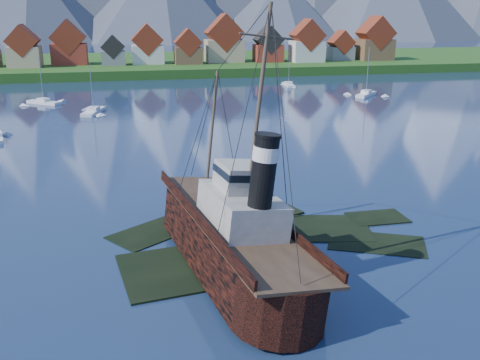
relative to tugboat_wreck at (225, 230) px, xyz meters
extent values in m
plane|color=#192A46|center=(2.85, 1.53, -2.93)|extent=(1400.00, 1400.00, 0.00)
cube|color=black|center=(-0.15, -0.47, -3.25)|extent=(19.08, 11.42, 1.00)
cube|color=black|center=(8.85, 5.53, -3.31)|extent=(15.15, 9.76, 1.00)
cube|color=black|center=(4.85, 10.53, -3.21)|extent=(11.45, 9.06, 1.00)
cube|color=black|center=(14.85, 0.53, -3.35)|extent=(10.27, 8.34, 1.00)
cube|color=black|center=(-6.15, 7.53, -3.33)|extent=(9.42, 8.68, 1.00)
cube|color=black|center=(17.85, 6.53, -3.28)|extent=(6.00, 4.00, 1.00)
cube|color=#1F4B15|center=(2.85, 171.53, -2.93)|extent=(600.00, 80.00, 3.20)
cube|color=#3F3D38|center=(2.85, 133.53, -2.93)|extent=(600.00, 2.50, 2.00)
cube|color=tan|center=(-40.15, 151.53, 3.47)|extent=(10.50, 9.00, 6.80)
cube|color=maroon|center=(-40.15, 151.53, 8.76)|extent=(10.69, 9.18, 10.69)
cube|color=maroon|center=(-26.15, 157.53, 3.67)|extent=(12.00, 8.50, 7.20)
cube|color=maroon|center=(-26.15, 157.53, 9.43)|extent=(12.22, 8.67, 12.22)
cube|color=slate|center=(-11.15, 152.53, 2.47)|extent=(8.00, 7.00, 4.80)
cube|color=black|center=(-11.15, 152.53, 6.31)|extent=(8.15, 7.14, 8.15)
cube|color=beige|center=(0.85, 155.53, 3.27)|extent=(11.00, 9.50, 6.40)
cube|color=maroon|center=(0.85, 155.53, 8.45)|extent=(11.20, 9.69, 11.20)
cube|color=brown|center=(14.85, 151.53, 2.97)|extent=(9.50, 8.00, 5.80)
cube|color=maroon|center=(14.85, 151.53, 7.58)|extent=(9.67, 8.16, 9.67)
cube|color=tan|center=(28.85, 156.53, 4.07)|extent=(13.50, 10.00, 8.00)
cube|color=maroon|center=(28.85, 156.53, 10.50)|extent=(13.75, 10.20, 13.75)
cube|color=maroon|center=(44.85, 153.53, 3.17)|extent=(10.00, 8.50, 6.20)
cube|color=black|center=(44.85, 153.53, 8.07)|extent=(10.18, 8.67, 10.18)
cube|color=beige|center=(58.85, 150.53, 3.82)|extent=(11.50, 9.00, 7.50)
cube|color=maroon|center=(58.85, 150.53, 9.64)|extent=(11.71, 9.18, 11.71)
cube|color=slate|center=(73.85, 154.53, 2.57)|extent=(9.00, 7.50, 5.00)
cube|color=maroon|center=(73.85, 154.53, 6.69)|extent=(9.16, 7.65, 9.16)
cube|color=brown|center=(86.85, 152.53, 3.97)|extent=(12.50, 10.00, 7.80)
cube|color=maroon|center=(86.85, 152.53, 10.12)|extent=(12.73, 10.20, 12.73)
cone|color=#2D333D|center=(-67.15, 375.53, 24.07)|extent=(120.00, 120.00, 58.00)
cone|color=#2D333D|center=(112.85, 374.53, 20.07)|extent=(110.00, 110.00, 50.00)
cube|color=black|center=(0.00, -1.46, -0.73)|extent=(6.83, 19.66, 4.10)
cone|color=black|center=(0.00, 11.29, -0.73)|extent=(6.83, 6.83, 6.83)
cylinder|color=black|center=(0.00, -11.29, -0.73)|extent=(6.83, 6.83, 4.10)
cube|color=#4C3826|center=(0.00, -1.46, 1.41)|extent=(6.69, 25.94, 0.24)
cube|color=black|center=(-3.28, -1.46, 1.85)|extent=(0.20, 25.12, 0.88)
cube|color=black|center=(3.28, -1.46, 1.85)|extent=(0.20, 25.12, 0.88)
cube|color=#ADA89E|center=(0.00, -2.93, 2.87)|extent=(5.07, 8.29, 2.93)
cube|color=#ADA89E|center=(0.00, -1.95, 5.41)|extent=(3.51, 3.90, 2.15)
cylinder|color=black|center=(0.00, -6.14, 7.07)|extent=(1.85, 1.85, 5.46)
cylinder|color=silver|center=(0.00, -6.14, 8.43)|extent=(1.95, 1.95, 1.07)
cylinder|color=#473828|center=(0.00, 6.34, 7.36)|extent=(0.27, 0.27, 11.70)
cylinder|color=#473828|center=(0.00, -3.90, 12.82)|extent=(0.31, 0.31, 12.68)
cube|color=silver|center=(-27.04, 91.10, -2.83)|extent=(8.47, 7.21, 1.19)
cube|color=silver|center=(-27.04, 91.10, -1.89)|extent=(3.19, 3.09, 0.70)
cylinder|color=gray|center=(-27.04, 91.10, 2.94)|extent=(0.14, 0.14, 10.34)
cube|color=silver|center=(53.45, 86.52, -2.82)|extent=(8.32, 8.45, 1.34)
cube|color=silver|center=(53.45, 86.52, -1.76)|extent=(3.35, 3.36, 0.78)
cylinder|color=gray|center=(53.45, 86.52, 3.65)|extent=(0.16, 0.16, 11.61)
cube|color=silver|center=(39.36, 109.25, -2.84)|extent=(2.95, 9.06, 1.07)
cube|color=silver|center=(39.36, 109.25, -2.00)|extent=(2.16, 2.65, 0.62)
cylinder|color=gray|center=(39.36, 109.25, 2.32)|extent=(0.12, 0.12, 9.27)
cube|color=silver|center=(-14.91, 76.52, -2.84)|extent=(5.03, 10.23, 1.14)
cube|color=silver|center=(-14.91, 76.52, -1.93)|extent=(2.84, 3.26, 0.67)
cylinder|color=gray|center=(-14.91, 76.52, 2.69)|extent=(0.13, 0.13, 9.91)
camera|label=1|loc=(-7.82, -42.69, 18.44)|focal=40.00mm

